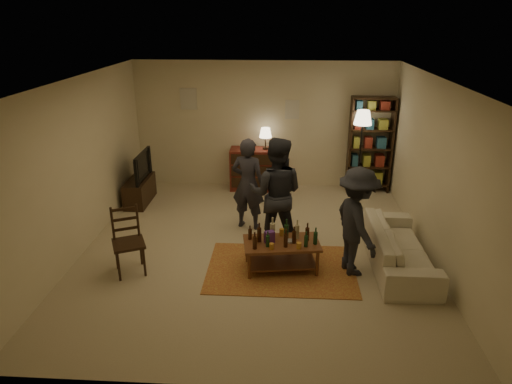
# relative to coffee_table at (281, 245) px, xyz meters

# --- Properties ---
(floor) EXTENTS (6.00, 6.00, 0.00)m
(floor) POSITION_rel_coffee_table_xyz_m (-0.43, 0.64, -0.41)
(floor) COLOR #C6B793
(floor) RESTS_ON ground
(room_shell) EXTENTS (6.00, 6.00, 6.00)m
(room_shell) POSITION_rel_coffee_table_xyz_m (-1.08, 3.62, 1.41)
(room_shell) COLOR beige
(room_shell) RESTS_ON ground
(rug) EXTENTS (2.20, 1.50, 0.01)m
(rug) POSITION_rel_coffee_table_xyz_m (0.01, 0.00, -0.40)
(rug) COLOR #9B3C21
(rug) RESTS_ON ground
(coffee_table) EXTENTS (1.18, 0.75, 0.79)m
(coffee_table) POSITION_rel_coffee_table_xyz_m (0.00, 0.00, 0.00)
(coffee_table) COLOR brown
(coffee_table) RESTS_ON ground
(dining_chair) EXTENTS (0.59, 0.59, 1.02)m
(dining_chair) POSITION_rel_coffee_table_xyz_m (-2.24, -0.17, 0.13)
(dining_chair) COLOR #302010
(dining_chair) RESTS_ON ground
(tv_stand) EXTENTS (0.40, 1.00, 1.06)m
(tv_stand) POSITION_rel_coffee_table_xyz_m (-2.87, 2.44, -0.02)
(tv_stand) COLOR #302010
(tv_stand) RESTS_ON ground
(dresser) EXTENTS (1.00, 0.50, 1.36)m
(dresser) POSITION_rel_coffee_table_xyz_m (-0.62, 3.35, 0.07)
(dresser) COLOR maroon
(dresser) RESTS_ON ground
(bookshelf) EXTENTS (0.90, 0.34, 2.02)m
(bookshelf) POSITION_rel_coffee_table_xyz_m (1.82, 3.42, 0.63)
(bookshelf) COLOR #302010
(bookshelf) RESTS_ON ground
(floor_lamp) EXTENTS (0.36, 0.36, 1.82)m
(floor_lamp) POSITION_rel_coffee_table_xyz_m (1.56, 3.03, 1.14)
(floor_lamp) COLOR black
(floor_lamp) RESTS_ON ground
(sofa) EXTENTS (0.81, 2.08, 0.61)m
(sofa) POSITION_rel_coffee_table_xyz_m (1.77, 0.24, -0.10)
(sofa) COLOR beige
(sofa) RESTS_ON ground
(person_left) EXTENTS (0.68, 0.54, 1.64)m
(person_left) POSITION_rel_coffee_table_xyz_m (-0.60, 1.43, 0.41)
(person_left) COLOR #292830
(person_left) RESTS_ON ground
(person_right) EXTENTS (0.97, 0.80, 1.83)m
(person_right) POSITION_rel_coffee_table_xyz_m (-0.10, 0.76, 0.51)
(person_right) COLOR #23242A
(person_right) RESTS_ON ground
(person_by_sofa) EXTENTS (0.87, 1.17, 1.62)m
(person_by_sofa) POSITION_rel_coffee_table_xyz_m (1.07, -0.00, 0.40)
(person_by_sofa) COLOR #212228
(person_by_sofa) RESTS_ON ground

